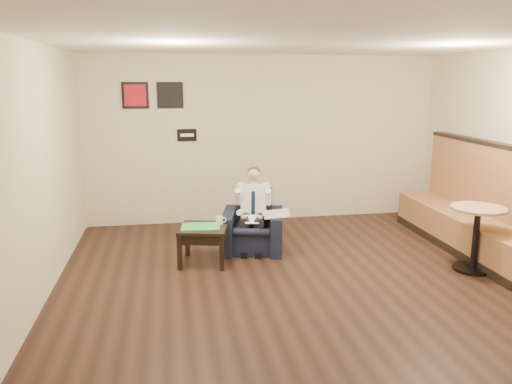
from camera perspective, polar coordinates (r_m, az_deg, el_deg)
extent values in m
plane|color=black|center=(6.05, 6.28, -10.65)|extent=(6.00, 6.00, 0.00)
cube|color=beige|center=(8.54, 0.92, 6.03)|extent=(6.00, 0.02, 2.80)
cube|color=beige|center=(2.99, 23.17, -7.70)|extent=(6.00, 0.02, 2.80)
cube|color=beige|center=(5.60, -24.32, 1.38)|extent=(0.02, 6.00, 2.80)
cube|color=white|center=(5.58, 7.00, 16.83)|extent=(6.00, 6.00, 0.02)
cube|color=black|center=(8.37, -7.90, 6.46)|extent=(0.32, 0.02, 0.20)
cube|color=#B31625|center=(8.33, -13.64, 10.69)|extent=(0.42, 0.03, 0.42)
cube|color=black|center=(8.32, -9.79, 10.85)|extent=(0.42, 0.03, 0.42)
cube|color=black|center=(7.13, -0.36, -3.42)|extent=(1.01, 1.01, 0.82)
cube|color=white|center=(6.92, -0.46, -3.13)|extent=(0.23, 0.29, 0.01)
cube|color=silver|center=(7.00, 2.40, -2.50)|extent=(0.43, 0.50, 0.01)
cube|color=black|center=(6.70, -5.98, -6.01)|extent=(0.73, 0.73, 0.50)
cube|color=#29CF58|center=(6.61, -6.35, -3.95)|extent=(0.53, 0.40, 0.01)
cylinder|color=white|center=(6.71, -4.17, -3.23)|extent=(0.11, 0.11, 0.11)
cube|color=black|center=(6.78, -5.33, -3.50)|extent=(0.17, 0.13, 0.01)
cube|color=#905F38|center=(7.70, 23.25, -0.58)|extent=(0.71, 2.97, 1.52)
cylinder|color=tan|center=(6.95, 23.79, -4.92)|extent=(0.72, 0.72, 0.83)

